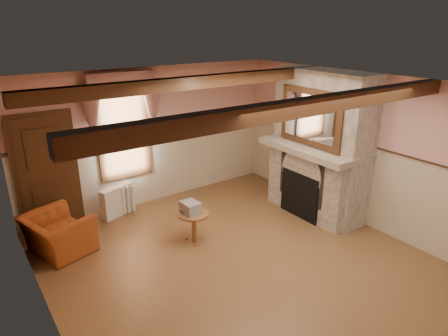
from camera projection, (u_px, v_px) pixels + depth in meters
floor at (239, 262)px, 6.38m from camera, size 5.50×6.00×0.01m
ceiling at (241, 85)px, 5.42m from camera, size 5.50×6.00×0.01m
wall_back at (152, 136)px, 8.21m from camera, size 5.50×0.02×2.80m
wall_front at (441, 282)px, 3.59m from camera, size 5.50×0.02×2.80m
wall_left at (42, 234)px, 4.42m from camera, size 0.02×6.00×2.80m
wall_right at (358, 149)px, 7.38m from camera, size 0.02×6.00×2.80m
wainscot at (239, 220)px, 6.12m from camera, size 5.50×6.00×1.50m
chair_rail at (240, 174)px, 5.87m from camera, size 5.50×6.00×0.08m
firebox at (302, 194)px, 7.77m from camera, size 0.20×0.95×0.90m
armchair at (58, 234)px, 6.56m from camera, size 1.15×1.24×0.66m
side_table at (194, 227)px, 6.88m from camera, size 0.67×0.67×0.55m
book_stack at (190, 208)px, 6.76m from camera, size 0.28×0.34×0.20m
radiator at (117, 201)px, 7.84m from camera, size 0.72×0.41×0.60m
bowl at (311, 141)px, 7.63m from camera, size 0.32×0.32×0.08m
mantel_clock at (296, 134)px, 7.93m from camera, size 0.14×0.24×0.20m
oil_lamp at (304, 134)px, 7.74m from camera, size 0.11×0.11×0.28m
candle_red at (339, 148)px, 7.10m from camera, size 0.06×0.06×0.16m
jar_yellow at (326, 145)px, 7.35m from camera, size 0.06×0.06×0.12m
fireplace at (321, 144)px, 7.67m from camera, size 0.85×2.00×2.80m
mantel at (315, 148)px, 7.59m from camera, size 1.05×2.05×0.12m
overmantel_mirror at (310, 117)px, 7.28m from camera, size 0.06×1.44×1.04m
door at (47, 174)px, 7.15m from camera, size 1.10×0.10×2.10m
window at (123, 129)px, 7.77m from camera, size 1.06×0.08×2.02m
window_drapes at (122, 99)px, 7.50m from camera, size 1.30×0.14×1.40m
ceiling_beam_front at (305, 107)px, 4.53m from camera, size 5.50×0.18×0.20m
ceiling_beam_back at (195, 82)px, 6.38m from camera, size 5.50×0.18×0.20m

